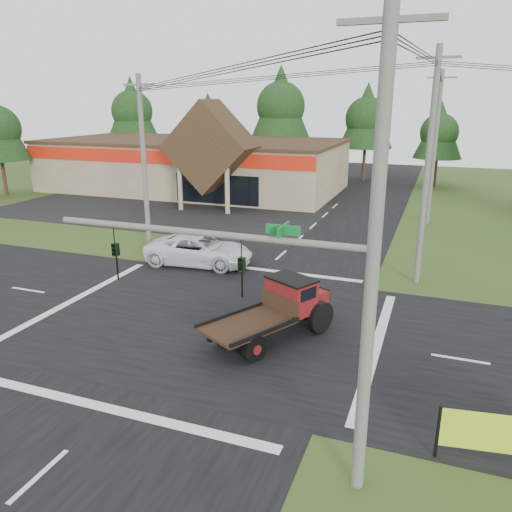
% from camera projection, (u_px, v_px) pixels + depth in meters
% --- Properties ---
extents(ground, '(120.00, 120.00, 0.00)m').
position_uv_depth(ground, '(211.00, 320.00, 21.42)').
color(ground, '#324C1B').
rests_on(ground, ground).
extents(road_ns, '(12.00, 120.00, 0.02)m').
position_uv_depth(road_ns, '(211.00, 320.00, 21.42)').
color(road_ns, black).
rests_on(road_ns, ground).
extents(road_ew, '(120.00, 12.00, 0.02)m').
position_uv_depth(road_ew, '(211.00, 319.00, 21.42)').
color(road_ew, black).
rests_on(road_ew, ground).
extents(parking_apron, '(28.00, 14.00, 0.02)m').
position_uv_depth(parking_apron, '(158.00, 210.00, 43.08)').
color(parking_apron, black).
rests_on(parking_apron, ground).
extents(cvs_building, '(30.40, 18.20, 9.19)m').
position_uv_depth(cvs_building, '(195.00, 163.00, 52.30)').
color(cvs_building, gray).
rests_on(cvs_building, ground).
extents(traffic_signal_mast, '(8.12, 0.24, 7.00)m').
position_uv_depth(traffic_signal_mast, '(295.00, 308.00, 11.46)').
color(traffic_signal_mast, '#595651').
rests_on(traffic_signal_mast, ground).
extents(utility_pole_nr, '(2.00, 0.30, 11.00)m').
position_uv_depth(utility_pole_nr, '(373.00, 266.00, 10.55)').
color(utility_pole_nr, '#595651').
rests_on(utility_pole_nr, ground).
extents(utility_pole_nw, '(2.00, 0.30, 10.50)m').
position_uv_depth(utility_pole_nw, '(144.00, 165.00, 29.65)').
color(utility_pole_nw, '#595651').
rests_on(utility_pole_nw, ground).
extents(utility_pole_ne, '(2.00, 0.30, 11.50)m').
position_uv_depth(utility_pole_ne, '(427.00, 168.00, 24.19)').
color(utility_pole_ne, '#595651').
rests_on(utility_pole_ne, ground).
extents(utility_pole_n, '(2.00, 0.30, 11.20)m').
position_uv_depth(utility_pole_n, '(435.00, 147.00, 36.77)').
color(utility_pole_n, '#595651').
rests_on(utility_pole_n, ground).
extents(tree_row_a, '(6.72, 6.72, 12.12)m').
position_uv_depth(tree_row_a, '(132.00, 109.00, 64.83)').
color(tree_row_a, '#332316').
rests_on(tree_row_a, ground).
extents(tree_row_b, '(5.60, 5.60, 10.10)m').
position_uv_depth(tree_row_b, '(208.00, 120.00, 63.69)').
color(tree_row_b, '#332316').
rests_on(tree_row_b, ground).
extents(tree_row_c, '(7.28, 7.28, 13.13)m').
position_uv_depth(tree_row_c, '(281.00, 104.00, 58.88)').
color(tree_row_c, '#332316').
rests_on(tree_row_c, ground).
extents(tree_row_d, '(6.16, 6.16, 11.11)m').
position_uv_depth(tree_row_d, '(367.00, 116.00, 56.85)').
color(tree_row_d, '#332316').
rests_on(tree_row_d, ground).
extents(tree_row_e, '(5.04, 5.04, 9.09)m').
position_uv_depth(tree_row_e, '(439.00, 131.00, 52.80)').
color(tree_row_e, '#332316').
rests_on(tree_row_e, ground).
extents(antique_flatbed_truck, '(4.53, 5.95, 2.34)m').
position_uv_depth(antique_flatbed_truck, '(271.00, 312.00, 19.33)').
color(antique_flatbed_truck, '#4F100B').
rests_on(antique_flatbed_truck, ground).
extents(white_pickup, '(6.32, 3.32, 1.70)m').
position_uv_depth(white_pickup, '(199.00, 250.00, 28.51)').
color(white_pickup, white).
rests_on(white_pickup, ground).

